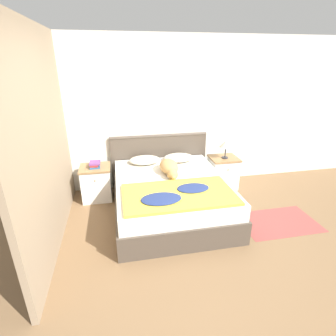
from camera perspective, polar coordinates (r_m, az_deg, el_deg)
name	(u,v)px	position (r m, az deg, el deg)	size (l,w,h in m)	color
ground_plane	(198,260)	(3.25, 6.47, -19.24)	(16.00, 16.00, 0.00)	brown
wall_back	(164,115)	(4.58, -0.95, 11.42)	(9.00, 0.06, 2.55)	silver
wall_side_left	(48,137)	(3.55, -24.58, 6.09)	(0.06, 3.10, 2.55)	gray
bed	(171,196)	(3.93, 0.55, -6.19)	(1.62, 1.92, 0.55)	#4C4238
headboard	(159,159)	(4.71, -1.90, 1.91)	(1.70, 0.06, 0.96)	#4C4238
nightstand_left	(97,183)	(4.47, -15.28, -3.11)	(0.48, 0.45, 0.57)	white
nightstand_right	(223,172)	(4.81, 11.85, -0.90)	(0.48, 0.45, 0.57)	white
pillow_left	(145,160)	(4.39, -5.10, 1.75)	(0.51, 0.38, 0.11)	beige
pillow_right	(179,158)	(4.48, 2.34, 2.28)	(0.51, 0.38, 0.11)	beige
quilt	(178,194)	(3.34, 2.19, -5.73)	(1.42, 0.82, 0.07)	yellow
dog	(169,168)	(3.97, 0.31, 0.11)	(0.28, 0.68, 0.20)	tan
book_stack	(95,165)	(4.34, -15.67, 0.73)	(0.18, 0.22, 0.08)	#285689
table_lamp	(226,144)	(4.60, 12.51, 5.04)	(0.22, 0.22, 0.32)	#2D2D33
rug	(278,222)	(4.15, 22.87, -10.77)	(1.09, 0.70, 0.00)	#93423D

